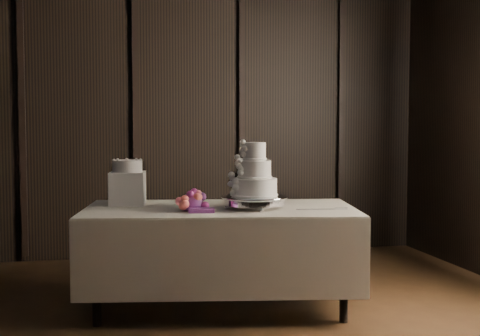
# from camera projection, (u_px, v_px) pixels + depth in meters

# --- Properties ---
(room) EXTENTS (6.08, 7.08, 3.08)m
(room) POSITION_uv_depth(u_px,v_px,m) (173.00, 100.00, 3.37)
(room) COLOR black
(room) RESTS_ON ground
(display_table) EXTENTS (2.13, 1.35, 0.76)m
(display_table) POSITION_uv_depth(u_px,v_px,m) (220.00, 253.00, 4.94)
(display_table) COLOR beige
(display_table) RESTS_ON ground
(cake_stand) EXTENTS (0.51, 0.51, 0.09)m
(cake_stand) POSITION_uv_depth(u_px,v_px,m) (254.00, 202.00, 4.86)
(cake_stand) COLOR silver
(cake_stand) RESTS_ON display_table
(wedding_cake) EXTENTS (0.37, 0.33, 0.39)m
(wedding_cake) POSITION_uv_depth(u_px,v_px,m) (251.00, 175.00, 4.83)
(wedding_cake) COLOR white
(wedding_cake) RESTS_ON cake_stand
(bouquet) EXTENTS (0.34, 0.43, 0.19)m
(bouquet) POSITION_uv_depth(u_px,v_px,m) (192.00, 202.00, 4.75)
(bouquet) COLOR #D15467
(bouquet) RESTS_ON display_table
(box_pedestal) EXTENTS (0.30, 0.30, 0.25)m
(box_pedestal) POSITION_uv_depth(u_px,v_px,m) (128.00, 188.00, 5.08)
(box_pedestal) COLOR white
(box_pedestal) RESTS_ON display_table
(small_cake) EXTENTS (0.27, 0.27, 0.09)m
(small_cake) POSITION_uv_depth(u_px,v_px,m) (127.00, 166.00, 5.07)
(small_cake) COLOR white
(small_cake) RESTS_ON box_pedestal
(cake_knife) EXTENTS (0.37, 0.08, 0.01)m
(cake_knife) POSITION_uv_depth(u_px,v_px,m) (316.00, 209.00, 4.76)
(cake_knife) COLOR silver
(cake_knife) RESTS_ON display_table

